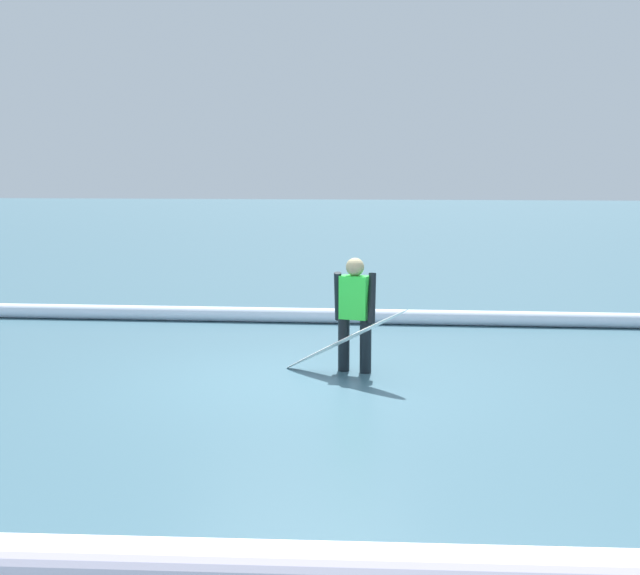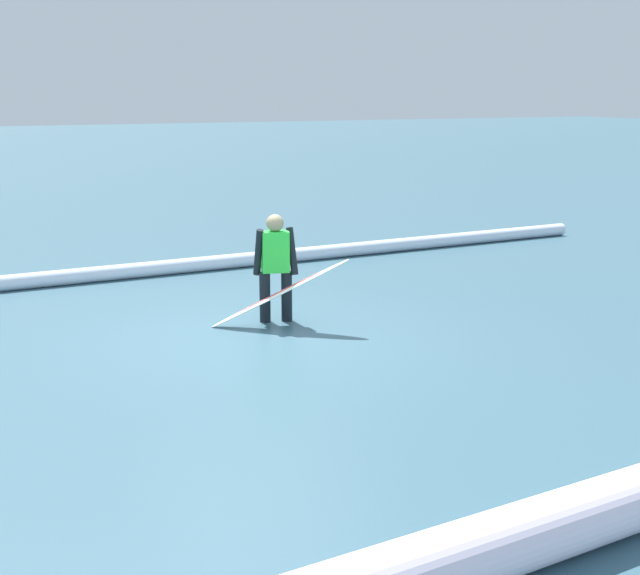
{
  "view_description": "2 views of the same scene",
  "coord_description": "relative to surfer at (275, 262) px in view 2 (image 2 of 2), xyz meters",
  "views": [
    {
      "loc": [
        -1.47,
        9.99,
        2.4
      ],
      "look_at": [
        -0.31,
        0.93,
        1.21
      ],
      "focal_mm": 49.94,
      "sensor_mm": 36.0,
      "label": 1
    },
    {
      "loc": [
        3.66,
        9.36,
        2.9
      ],
      "look_at": [
        -0.09,
        1.72,
        0.94
      ],
      "focal_mm": 48.42,
      "sensor_mm": 36.0,
      "label": 2
    }
  ],
  "objects": [
    {
      "name": "ground_plane",
      "position": [
        0.55,
        0.49,
        -0.77
      ],
      "size": [
        132.36,
        132.36,
        0.0
      ],
      "primitive_type": "plane",
      "color": "#385C6B"
    },
    {
      "name": "surfer",
      "position": [
        0.0,
        0.0,
        0.0
      ],
      "size": [
        0.5,
        0.35,
        1.38
      ],
      "rotation": [
        0.0,
        0.0,
        6.01
      ],
      "color": "black",
      "rests_on": "ground_plane"
    },
    {
      "name": "wave_crest_foreground",
      "position": [
        1.14,
        -3.38,
        -0.65
      ],
      "size": [
        18.13,
        0.74,
        0.24
      ],
      "primitive_type": "cylinder",
      "rotation": [
        0.0,
        1.57,
        0.03
      ],
      "color": "white",
      "rests_on": "ground_plane"
    },
    {
      "name": "surfboard",
      "position": [
        0.09,
        0.33,
        -0.33
      ],
      "size": [
        1.63,
        1.07,
        0.92
      ],
      "color": "white",
      "rests_on": "ground_plane"
    }
  ]
}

